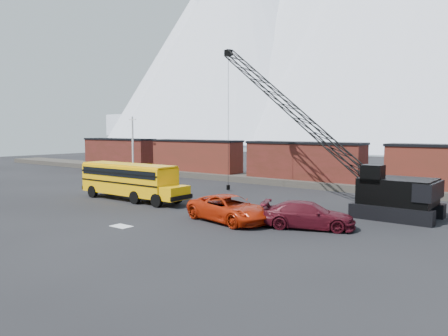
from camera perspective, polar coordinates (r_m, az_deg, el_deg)
The scene contains 11 objects.
ground at distance 31.99m, azimuth -8.22°, elevation -6.19°, with size 160.00×160.00×0.00m, color black.
gravel_berm at distance 49.63m, azimuth 10.33°, elevation -1.83°, with size 120.00×5.00×0.70m, color #49423C.
boxcar_west_far at distance 70.07m, azimuth -13.58°, elevation 2.06°, with size 13.70×3.10×4.17m.
boxcar_west_near at distance 58.47m, azimuth -3.70°, elevation 1.64°, with size 13.70×3.10×4.17m.
boxcar_mid at distance 49.40m, azimuth 10.37°, elevation 0.95°, with size 13.70×3.10×4.17m.
utility_pole at distance 61.30m, azimuth -11.83°, elevation 3.00°, with size 1.40×0.24×8.00m.
snow_patch at distance 29.03m, azimuth -13.25°, elevation -7.41°, with size 1.40×0.90×0.02m, color silver.
school_bus at distance 39.25m, azimuth -12.08°, elevation -1.53°, with size 11.65×2.65×3.19m.
red_pickup at distance 29.50m, azimuth 0.73°, elevation -5.33°, with size 2.96×6.43×1.79m, color #AE2308.
maroon_suv at distance 28.10m, azimuth 10.94°, elevation -6.05°, with size 2.35×5.77×1.68m, color #490D17.
crawler_crane at distance 38.06m, azimuth 9.05°, elevation 7.42°, with size 20.89×6.11×14.28m.
Camera 1 is at (22.57, -21.81, 6.18)m, focal length 35.00 mm.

